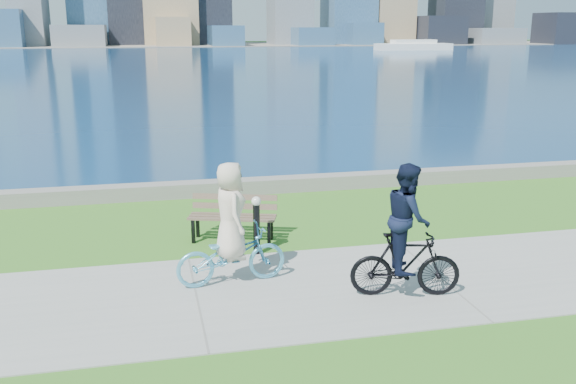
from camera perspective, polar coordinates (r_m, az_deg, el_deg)
name	(u,v)px	position (r m, az deg, el deg)	size (l,w,h in m)	color
ground	(438,278)	(11.06, 13.20, -7.42)	(320.00, 320.00, 0.00)	#2F661B
concrete_path	(438,277)	(11.06, 13.20, -7.37)	(80.00, 3.50, 0.02)	gray
seawall	(332,182)	(16.52, 3.94, 0.93)	(90.00, 0.50, 0.35)	slate
bay_water	(179,59)	(81.41, -9.67, 11.56)	(320.00, 131.00, 0.01)	navy
far_shore	(162,45)	(139.31, -11.12, 12.72)	(320.00, 30.00, 0.12)	slate
ferry_far	(413,46)	(111.11, 11.08, 12.63)	(12.65, 3.61, 1.72)	white
park_bench	(233,214)	(12.49, -4.90, -1.92)	(1.78, 1.07, 0.87)	black
bollard_lamp	(256,222)	(11.63, -2.82, -2.64)	(0.18, 0.18, 1.10)	black
cyclist_woman	(231,239)	(10.31, -5.10, -4.21)	(0.83, 1.86, 2.00)	#59B3D8
cyclist_man	(406,241)	(9.90, 10.49, -4.34)	(0.84, 1.75, 2.09)	black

